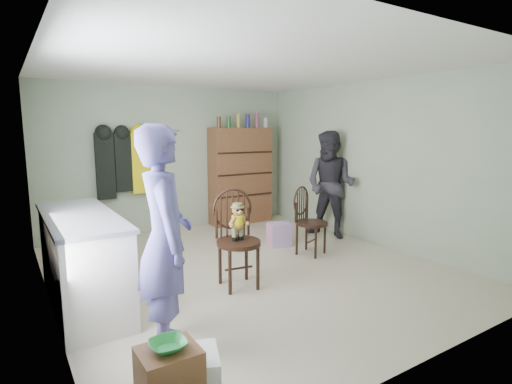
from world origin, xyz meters
TOP-DOWN VIEW (x-y plane):
  - ground_plane at (0.00, 0.00)m, footprint 5.00×5.00m
  - room_walls at (0.00, 0.53)m, footprint 5.00×5.00m
  - counter at (-1.95, 0.00)m, footprint 0.64×1.86m
  - bowl at (-1.83, -2.09)m, footprint 0.22×0.22m
  - plastic_tub at (-1.64, -1.97)m, footprint 0.46×0.45m
  - chair_front at (-0.39, -0.39)m, footprint 0.56×0.56m
  - chair_far at (1.06, 0.09)m, footprint 0.56×0.56m
  - striped_bag at (0.95, 0.63)m, footprint 0.38×0.32m
  - person_left at (-1.52, -1.23)m, footprint 0.55×0.73m
  - person_right at (1.95, 0.60)m, footprint 0.95×1.04m
  - dresser at (1.25, 2.30)m, footprint 1.20×0.39m
  - coat_rack at (-0.83, 2.38)m, footprint 1.42×0.12m

SIDE VIEW (x-z plane):
  - ground_plane at x=0.00m, z-range 0.00..0.00m
  - plastic_tub at x=-1.64m, z-range 0.00..0.34m
  - striped_bag at x=0.95m, z-range 0.00..0.35m
  - counter at x=-1.95m, z-range 0.00..0.94m
  - bowl at x=-1.83m, z-range 0.49..0.55m
  - chair_far at x=1.06m, z-range 0.04..1.01m
  - chair_front at x=-0.39m, z-range 0.08..1.18m
  - person_right at x=1.95m, z-range 0.00..1.75m
  - person_left at x=-1.52m, z-range 0.00..1.81m
  - dresser at x=1.25m, z-range -0.13..1.95m
  - coat_rack at x=-0.83m, z-range 0.70..1.80m
  - room_walls at x=0.00m, z-range -0.92..4.08m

